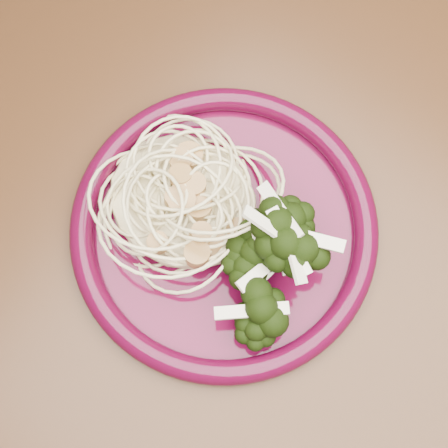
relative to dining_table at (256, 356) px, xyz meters
name	(u,v)px	position (x,y,z in m)	size (l,w,h in m)	color
dining_table	(256,356)	(0.00, 0.00, 0.00)	(1.20, 0.80, 0.75)	#472814
dinner_plate	(224,228)	(-0.08, 0.06, 0.11)	(0.27, 0.27, 0.02)	#470621
spaghetti_pile	(182,197)	(-0.12, 0.06, 0.12)	(0.13, 0.12, 0.03)	beige
scallop_cluster	(180,183)	(-0.12, 0.06, 0.15)	(0.11, 0.11, 0.04)	tan
broccoli_pile	(278,255)	(-0.03, 0.06, 0.13)	(0.09, 0.14, 0.05)	black
onion_garnish	(281,245)	(-0.03, 0.06, 0.16)	(0.06, 0.09, 0.05)	#F3EFCC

